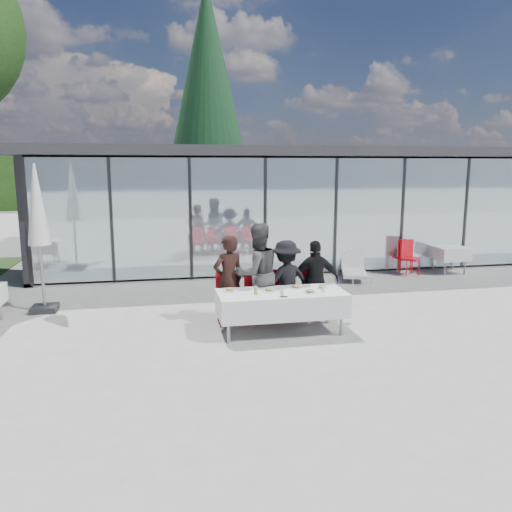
{
  "coord_description": "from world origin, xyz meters",
  "views": [
    {
      "loc": [
        -1.74,
        -8.72,
        2.94
      ],
      "look_at": [
        0.23,
        1.2,
        1.11
      ],
      "focal_mm": 35.0,
      "sensor_mm": 36.0,
      "label": 1
    }
  ],
  "objects_px": {
    "diner_chair_b": "(256,294)",
    "plate_extra": "(310,291)",
    "diner_c": "(286,281)",
    "plate_b": "(269,290)",
    "dining_table": "(281,303)",
    "juice_bottle": "(256,290)",
    "plate_a": "(230,290)",
    "plate_d": "(322,287)",
    "diner_chair_a": "(228,295)",
    "diner_chair_d": "(314,291)",
    "conifer_tree": "(208,92)",
    "diner_chair_c": "(285,292)",
    "spare_chair_b": "(403,254)",
    "lounger": "(354,268)",
    "diner_b": "(257,273)",
    "spare_table_right": "(450,253)",
    "market_umbrella": "(38,215)",
    "spare_chair_a": "(407,255)",
    "diner_a": "(229,280)",
    "plate_c": "(297,287)",
    "diner_d": "(315,280)",
    "folded_eyeglasses": "(284,297)"
  },
  "relations": [
    {
      "from": "diner_c",
      "to": "plate_a",
      "type": "height_order",
      "value": "diner_c"
    },
    {
      "from": "plate_a",
      "to": "dining_table",
      "type": "bearing_deg",
      "value": -13.57
    },
    {
      "from": "diner_chair_b",
      "to": "lounger",
      "type": "height_order",
      "value": "diner_chair_b"
    },
    {
      "from": "lounger",
      "to": "conifer_tree",
      "type": "distance_m",
      "value": 11.41
    },
    {
      "from": "dining_table",
      "to": "market_umbrella",
      "type": "distance_m",
      "value": 5.18
    },
    {
      "from": "diner_chair_d",
      "to": "spare_chair_b",
      "type": "xyz_separation_m",
      "value": [
        3.68,
        3.45,
        0.0
      ]
    },
    {
      "from": "diner_c",
      "to": "spare_table_right",
      "type": "height_order",
      "value": "diner_c"
    },
    {
      "from": "plate_c",
      "to": "juice_bottle",
      "type": "xyz_separation_m",
      "value": [
        -0.82,
        -0.28,
        0.04
      ]
    },
    {
      "from": "spare_chair_a",
      "to": "spare_table_right",
      "type": "bearing_deg",
      "value": -0.2
    },
    {
      "from": "plate_extra",
      "to": "spare_chair_b",
      "type": "height_order",
      "value": "spare_chair_b"
    },
    {
      "from": "spare_chair_b",
      "to": "plate_b",
      "type": "bearing_deg",
      "value": -138.91
    },
    {
      "from": "diner_chair_d",
      "to": "plate_b",
      "type": "height_order",
      "value": "diner_chair_d"
    },
    {
      "from": "diner_d",
      "to": "plate_a",
      "type": "relative_size",
      "value": 6.37
    },
    {
      "from": "dining_table",
      "to": "diner_chair_d",
      "type": "bearing_deg",
      "value": 41.59
    },
    {
      "from": "plate_c",
      "to": "plate_a",
      "type": "bearing_deg",
      "value": 179.24
    },
    {
      "from": "juice_bottle",
      "to": "plate_b",
      "type": "bearing_deg",
      "value": 28.99
    },
    {
      "from": "spare_chair_b",
      "to": "diner_chair_c",
      "type": "bearing_deg",
      "value": -141.06
    },
    {
      "from": "folded_eyeglasses",
      "to": "spare_table_right",
      "type": "relative_size",
      "value": 0.16
    },
    {
      "from": "diner_chair_a",
      "to": "diner_a",
      "type": "bearing_deg",
      "value": -90.0
    },
    {
      "from": "lounger",
      "to": "diner_b",
      "type": "bearing_deg",
      "value": -134.97
    },
    {
      "from": "spare_chair_a",
      "to": "plate_d",
      "type": "bearing_deg",
      "value": -133.45
    },
    {
      "from": "juice_bottle",
      "to": "conifer_tree",
      "type": "height_order",
      "value": "conifer_tree"
    },
    {
      "from": "spare_chair_b",
      "to": "plate_c",
      "type": "bearing_deg",
      "value": -136.31
    },
    {
      "from": "diner_d",
      "to": "lounger",
      "type": "xyz_separation_m",
      "value": [
        2.13,
        3.29,
        -0.51
      ]
    },
    {
      "from": "dining_table",
      "to": "conifer_tree",
      "type": "distance_m",
      "value": 14.47
    },
    {
      "from": "diner_chair_b",
      "to": "diner_c",
      "type": "xyz_separation_m",
      "value": [
        0.56,
        -0.08,
        0.24
      ]
    },
    {
      "from": "diner_chair_c",
      "to": "juice_bottle",
      "type": "height_order",
      "value": "diner_chair_c"
    },
    {
      "from": "diner_c",
      "to": "plate_b",
      "type": "distance_m",
      "value": 0.76
    },
    {
      "from": "diner_chair_b",
      "to": "plate_extra",
      "type": "distance_m",
      "value": 1.23
    },
    {
      "from": "diner_chair_d",
      "to": "lounger",
      "type": "height_order",
      "value": "diner_chair_d"
    },
    {
      "from": "plate_a",
      "to": "plate_b",
      "type": "bearing_deg",
      "value": -11.79
    },
    {
      "from": "plate_b",
      "to": "plate_d",
      "type": "height_order",
      "value": "same"
    },
    {
      "from": "plate_d",
      "to": "diner_chair_c",
      "type": "bearing_deg",
      "value": 127.98
    },
    {
      "from": "diner_d",
      "to": "conifer_tree",
      "type": "height_order",
      "value": "conifer_tree"
    },
    {
      "from": "plate_a",
      "to": "plate_d",
      "type": "distance_m",
      "value": 1.68
    },
    {
      "from": "plate_d",
      "to": "folded_eyeglasses",
      "type": "height_order",
      "value": "plate_d"
    },
    {
      "from": "diner_chair_a",
      "to": "diner_chair_d",
      "type": "distance_m",
      "value": 1.69
    },
    {
      "from": "diner_b",
      "to": "plate_a",
      "type": "distance_m",
      "value": 0.77
    },
    {
      "from": "diner_c",
      "to": "juice_bottle",
      "type": "relative_size",
      "value": 11.15
    },
    {
      "from": "plate_a",
      "to": "spare_chair_b",
      "type": "distance_m",
      "value": 6.73
    },
    {
      "from": "diner_b",
      "to": "diner_chair_c",
      "type": "relative_size",
      "value": 1.95
    },
    {
      "from": "plate_d",
      "to": "juice_bottle",
      "type": "distance_m",
      "value": 1.28
    },
    {
      "from": "diner_chair_a",
      "to": "plate_c",
      "type": "height_order",
      "value": "diner_chair_a"
    },
    {
      "from": "diner_chair_c",
      "to": "juice_bottle",
      "type": "distance_m",
      "value": 1.15
    },
    {
      "from": "plate_d",
      "to": "plate_extra",
      "type": "bearing_deg",
      "value": -141.64
    },
    {
      "from": "folded_eyeglasses",
      "to": "plate_c",
      "type": "bearing_deg",
      "value": 55.44
    },
    {
      "from": "market_umbrella",
      "to": "diner_chair_c",
      "type": "bearing_deg",
      "value": -17.46
    },
    {
      "from": "dining_table",
      "to": "plate_b",
      "type": "height_order",
      "value": "plate_b"
    },
    {
      "from": "diner_a",
      "to": "market_umbrella",
      "type": "bearing_deg",
      "value": -42.93
    },
    {
      "from": "dining_table",
      "to": "market_umbrella",
      "type": "xyz_separation_m",
      "value": [
        -4.45,
        2.23,
        1.45
      ]
    }
  ]
}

